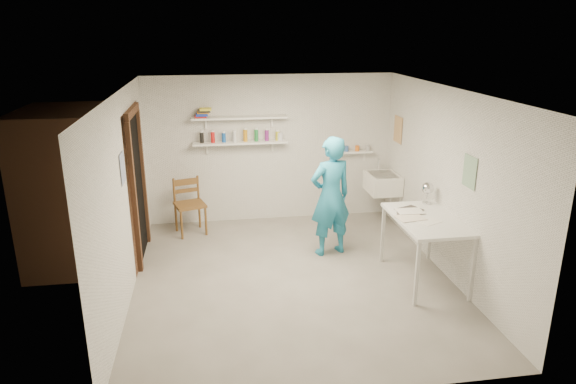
{
  "coord_description": "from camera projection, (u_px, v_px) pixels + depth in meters",
  "views": [
    {
      "loc": [
        -0.98,
        -5.89,
        3.1
      ],
      "look_at": [
        0.0,
        0.4,
        1.05
      ],
      "focal_mm": 32.0,
      "sensor_mm": 36.0,
      "label": 1
    }
  ],
  "objects": [
    {
      "name": "spray_cans",
      "position": [
        240.0,
        136.0,
        8.12
      ],
      "size": [
        1.29,
        0.06,
        0.17
      ],
      "color": "black",
      "rests_on": "shelf_lower"
    },
    {
      "name": "poster_left",
      "position": [
        123.0,
        168.0,
        5.92
      ],
      "size": [
        0.01,
        0.28,
        0.36
      ],
      "primitive_type": "cube",
      "color": "#334C7F",
      "rests_on": "wall_left"
    },
    {
      "name": "wall_right",
      "position": [
        448.0,
        183.0,
        6.56
      ],
      "size": [
        0.02,
        4.5,
        2.4
      ],
      "primitive_type": "cube",
      "color": "silver",
      "rests_on": "ground"
    },
    {
      "name": "poster_right_a",
      "position": [
        398.0,
        130.0,
        8.14
      ],
      "size": [
        0.01,
        0.34,
        0.42
      ],
      "primitive_type": "cube",
      "color": "#995933",
      "rests_on": "wall_right"
    },
    {
      "name": "doorway_recess",
      "position": [
        137.0,
        188.0,
        7.03
      ],
      "size": [
        0.02,
        0.9,
        2.0
      ],
      "primitive_type": "cube",
      "color": "black",
      "rests_on": "wall_left"
    },
    {
      "name": "wall_left",
      "position": [
        123.0,
        198.0,
        5.97
      ],
      "size": [
        0.02,
        4.5,
        2.4
      ],
      "primitive_type": "cube",
      "color": "silver",
      "rests_on": "ground"
    },
    {
      "name": "door_jamb_far",
      "position": [
        143.0,
        178.0,
        7.5
      ],
      "size": [
        0.06,
        0.1,
        2.0
      ],
      "primitive_type": "cube",
      "color": "brown",
      "rests_on": "ground"
    },
    {
      "name": "shelf_upper",
      "position": [
        240.0,
        118.0,
        8.03
      ],
      "size": [
        1.5,
        0.22,
        0.03
      ],
      "primitive_type": "cube",
      "color": "white",
      "rests_on": "wall_back"
    },
    {
      "name": "book_stack",
      "position": [
        203.0,
        113.0,
        7.92
      ],
      "size": [
        0.26,
        0.14,
        0.14
      ],
      "color": "red",
      "rests_on": "shelf_upper"
    },
    {
      "name": "wall_back",
      "position": [
        271.0,
        149.0,
        8.39
      ],
      "size": [
        4.0,
        0.02,
        2.4
      ],
      "primitive_type": "cube",
      "color": "silver",
      "rests_on": "ground"
    },
    {
      "name": "ceiling",
      "position": [
        293.0,
        90.0,
        5.9
      ],
      "size": [
        4.0,
        4.5,
        0.02
      ],
      "primitive_type": "cube",
      "color": "silver",
      "rests_on": "wall_back"
    },
    {
      "name": "man",
      "position": [
        331.0,
        197.0,
        7.14
      ],
      "size": [
        0.71,
        0.56,
        1.71
      ],
      "primitive_type": "imported",
      "rotation": [
        0.0,
        0.0,
        3.42
      ],
      "color": "teal",
      "rests_on": "ground"
    },
    {
      "name": "shelf_lower",
      "position": [
        240.0,
        143.0,
        8.15
      ],
      "size": [
        1.5,
        0.22,
        0.03
      ],
      "primitive_type": "cube",
      "color": "white",
      "rests_on": "wall_back"
    },
    {
      "name": "floor",
      "position": [
        293.0,
        279.0,
        6.64
      ],
      "size": [
        4.0,
        4.5,
        0.02
      ],
      "primitive_type": "cube",
      "color": "slate",
      "rests_on": "ground"
    },
    {
      "name": "door_jamb_near",
      "position": [
        134.0,
        199.0,
        6.56
      ],
      "size": [
        0.06,
        0.1,
        2.0
      ],
      "primitive_type": "cube",
      "color": "brown",
      "rests_on": "ground"
    },
    {
      "name": "door_lintel",
      "position": [
        132.0,
        111.0,
        6.71
      ],
      "size": [
        0.06,
        1.05,
        0.1
      ],
      "primitive_type": "cube",
      "color": "brown",
      "rests_on": "wall_left"
    },
    {
      "name": "wall_front",
      "position": [
        339.0,
        274.0,
        4.14
      ],
      "size": [
        4.0,
        0.02,
        2.4
      ],
      "primitive_type": "cube",
      "color": "silver",
      "rests_on": "ground"
    },
    {
      "name": "wooden_chair",
      "position": [
        190.0,
        205.0,
        7.96
      ],
      "size": [
        0.54,
        0.53,
        0.94
      ],
      "primitive_type": "cube",
      "rotation": [
        0.0,
        0.0,
        0.28
      ],
      "color": "brown",
      "rests_on": "ground"
    },
    {
      "name": "work_table",
      "position": [
        424.0,
        249.0,
        6.48
      ],
      "size": [
        0.77,
        1.28,
        0.85
      ],
      "primitive_type": "cube",
      "color": "silver",
      "rests_on": "ground"
    },
    {
      "name": "desk_lamp",
      "position": [
        428.0,
        188.0,
        6.79
      ],
      "size": [
        0.16,
        0.16,
        0.16
      ],
      "primitive_type": "sphere",
      "color": "silver",
      "rests_on": "work_table"
    },
    {
      "name": "wall_clock",
      "position": [
        332.0,
        173.0,
        7.26
      ],
      "size": [
        0.3,
        0.12,
        0.31
      ],
      "primitive_type": "cylinder",
      "rotation": [
        1.57,
        0.0,
        0.28
      ],
      "color": "beige",
      "rests_on": "man"
    },
    {
      "name": "corridor_box",
      "position": [
        83.0,
        187.0,
        6.91
      ],
      "size": [
        1.4,
        1.5,
        2.1
      ],
      "primitive_type": "cube",
      "color": "brown",
      "rests_on": "ground"
    },
    {
      "name": "belfast_sink",
      "position": [
        383.0,
        183.0,
        8.28
      ],
      "size": [
        0.48,
        0.6,
        0.3
      ],
      "primitive_type": "cube",
      "color": "white",
      "rests_on": "wall_right"
    },
    {
      "name": "poster_right_b",
      "position": [
        470.0,
        172.0,
        5.95
      ],
      "size": [
        0.01,
        0.3,
        0.38
      ],
      "primitive_type": "cube",
      "color": "#3F724C",
      "rests_on": "wall_right"
    },
    {
      "name": "ledge_pots",
      "position": [
        352.0,
        149.0,
        8.51
      ],
      "size": [
        0.48,
        0.07,
        0.09
      ],
      "color": "silver",
      "rests_on": "ledge_shelf"
    },
    {
      "name": "papers",
      "position": [
        427.0,
        217.0,
        6.35
      ],
      "size": [
        0.3,
        0.22,
        0.02
      ],
      "color": "silver",
      "rests_on": "work_table"
    },
    {
      "name": "ledge_shelf",
      "position": [
        352.0,
        152.0,
        8.53
      ],
      "size": [
        0.7,
        0.14,
        0.03
      ],
      "primitive_type": "cube",
      "color": "white",
      "rests_on": "wall_back"
    }
  ]
}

